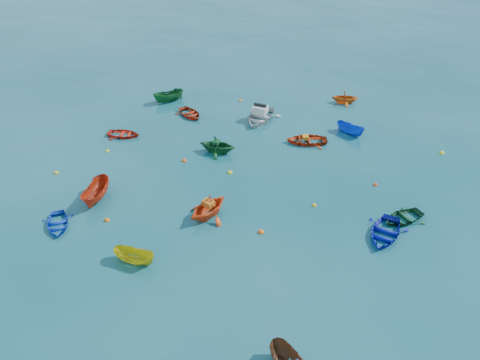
{
  "coord_description": "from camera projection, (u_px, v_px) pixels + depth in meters",
  "views": [
    {
      "loc": [
        -0.53,
        -22.2,
        18.67
      ],
      "look_at": [
        0.0,
        5.0,
        0.4
      ],
      "focal_mm": 35.0,
      "sensor_mm": 36.0,
      "label": 1
    }
  ],
  "objects": [
    {
      "name": "buoy_ye_e",
      "position": [
        442.0,
        153.0,
        36.61
      ],
      "size": [
        0.38,
        0.38,
        0.38
      ],
      "primitive_type": "sphere",
      "color": "yellow",
      "rests_on": "ground"
    },
    {
      "name": "sampan_blue_far",
      "position": [
        350.0,
        134.0,
        39.31
      ],
      "size": [
        2.53,
        2.56,
        1.01
      ],
      "primitive_type": "imported",
      "rotation": [
        0.0,
        0.0,
        0.77
      ],
      "color": "blue",
      "rests_on": "ground"
    },
    {
      "name": "dinghy_blue_sw",
      "position": [
        58.0,
        226.0,
        29.18
      ],
      "size": [
        2.63,
        3.14,
        0.56
      ],
      "primitive_type": "imported",
      "rotation": [
        0.0,
        0.0,
        0.29
      ],
      "color": "#0F38C1",
      "rests_on": "ground"
    },
    {
      "name": "tarp_orange_a",
      "position": [
        208.0,
        203.0,
        29.55
      ],
      "size": [
        0.88,
        0.87,
        0.34
      ],
      "primitive_type": "cube",
      "rotation": [
        0.0,
        0.0,
        -0.72
      ],
      "color": "#CC6015",
      "rests_on": "dinghy_orange_w"
    },
    {
      "name": "buoy_or_c",
      "position": [
        184.0,
        161.0,
        35.65
      ],
      "size": [
        0.38,
        0.38,
        0.38
      ],
      "primitive_type": "sphere",
      "color": "#EB530C",
      "rests_on": "ground"
    },
    {
      "name": "buoy_ye_a",
      "position": [
        314.0,
        206.0,
        30.96
      ],
      "size": [
        0.32,
        0.32,
        0.32
      ],
      "primitive_type": "sphere",
      "color": "gold",
      "rests_on": "ground"
    },
    {
      "name": "dinghy_green_e",
      "position": [
        402.0,
        220.0,
        29.71
      ],
      "size": [
        3.44,
        3.06,
        0.59
      ],
      "primitive_type": "imported",
      "rotation": [
        0.0,
        0.0,
        -1.13
      ],
      "color": "#104423",
      "rests_on": "ground"
    },
    {
      "name": "dinghy_red_nw",
      "position": [
        124.0,
        136.0,
        38.96
      ],
      "size": [
        3.06,
        2.44,
        0.57
      ],
      "primitive_type": "imported",
      "rotation": [
        0.0,
        0.0,
        1.38
      ],
      "color": "red",
      "rests_on": "ground"
    },
    {
      "name": "ground",
      "position": [
        242.0,
        230.0,
        28.85
      ],
      "size": [
        160.0,
        160.0,
        0.0
      ],
      "primitive_type": "plane",
      "color": "#0A454E",
      "rests_on": "ground"
    },
    {
      "name": "dinghy_orange_far",
      "position": [
        344.0,
        103.0,
        44.44
      ],
      "size": [
        2.71,
        2.4,
        1.31
      ],
      "primitive_type": "imported",
      "rotation": [
        0.0,
        0.0,
        1.46
      ],
      "color": "orange",
      "rests_on": "ground"
    },
    {
      "name": "sampan_yellow_mid",
      "position": [
        135.0,
        262.0,
        26.55
      ],
      "size": [
        2.75,
        1.81,
        1.0
      ],
      "primitive_type": "imported",
      "rotation": [
        0.0,
        0.0,
        1.21
      ],
      "color": "gold",
      "rests_on": "ground"
    },
    {
      "name": "sampan_green_far",
      "position": [
        169.0,
        101.0,
        44.7
      ],
      "size": [
        3.21,
        2.43,
        1.17
      ],
      "primitive_type": "imported",
      "rotation": [
        0.0,
        0.0,
        -1.08
      ],
      "color": "#145723",
      "rests_on": "ground"
    },
    {
      "name": "dinghy_blue_se",
      "position": [
        384.0,
        236.0,
        28.45
      ],
      "size": [
        3.85,
        4.22,
        0.72
      ],
      "primitive_type": "imported",
      "rotation": [
        0.0,
        0.0,
        -0.51
      ],
      "color": "#0D19AC",
      "rests_on": "ground"
    },
    {
      "name": "dinghy_red_ne",
      "position": [
        306.0,
        142.0,
        38.06
      ],
      "size": [
        3.41,
        2.51,
        0.69
      ],
      "primitive_type": "imported",
      "rotation": [
        0.0,
        0.0,
        -1.61
      ],
      "color": "#B9330F",
      "rests_on": "ground"
    },
    {
      "name": "dinghy_orange_w",
      "position": [
        208.0,
        216.0,
        30.06
      ],
      "size": [
        4.01,
        4.05,
        1.61
      ],
      "primitive_type": "imported",
      "rotation": [
        0.0,
        0.0,
        -0.72
      ],
      "color": "#EC4816",
      "rests_on": "ground"
    },
    {
      "name": "buoy_ye_d",
      "position": [
        107.0,
        151.0,
        36.85
      ],
      "size": [
        0.31,
        0.31,
        0.31
      ],
      "primitive_type": "sphere",
      "color": "yellow",
      "rests_on": "ground"
    },
    {
      "name": "buoy_ye_c",
      "position": [
        230.0,
        173.0,
        34.27
      ],
      "size": [
        0.39,
        0.39,
        0.39
      ],
      "primitive_type": "sphere",
      "color": "yellow",
      "rests_on": "ground"
    },
    {
      "name": "buoy_or_a",
      "position": [
        107.0,
        221.0,
        29.65
      ],
      "size": [
        0.36,
        0.36,
        0.36
      ],
      "primitive_type": "sphere",
      "color": "orange",
      "rests_on": "ground"
    },
    {
      "name": "buoy_ye_b",
      "position": [
        56.0,
        173.0,
        34.23
      ],
      "size": [
        0.34,
        0.34,
        0.34
      ],
      "primitive_type": "sphere",
      "color": "gold",
      "rests_on": "ground"
    },
    {
      "name": "sampan_orange_n",
      "position": [
        98.0,
        199.0,
        31.53
      ],
      "size": [
        1.76,
        3.47,
        1.28
      ],
      "primitive_type": "imported",
      "rotation": [
        0.0,
        0.0,
        -0.16
      ],
      "color": "#B82E11",
      "rests_on": "ground"
    },
    {
      "name": "buoy_or_d",
      "position": [
        375.0,
        185.0,
        32.96
      ],
      "size": [
        0.33,
        0.33,
        0.33
      ],
      "primitive_type": "sphere",
      "color": "#DF4C0C",
      "rests_on": "ground"
    },
    {
      "name": "dinghy_red_far",
      "position": [
        190.0,
        116.0,
        42.15
      ],
      "size": [
        3.39,
        3.61,
        0.61
      ],
      "primitive_type": "imported",
      "rotation": [
        0.0,
        0.0,
        0.59
      ],
      "color": "#AD290E",
      "rests_on": "ground"
    },
    {
      "name": "buoy_or_e",
      "position": [
        241.0,
        101.0,
        44.8
      ],
      "size": [
        0.34,
        0.34,
        0.34
      ],
      "primitive_type": "sphere",
      "color": "orange",
      "rests_on": "ground"
    },
    {
      "name": "buoy_or_b",
      "position": [
        261.0,
        232.0,
        28.69
      ],
      "size": [
        0.39,
        0.39,
        0.39
      ],
      "primitive_type": "sphere",
      "color": "#FA5F0D",
      "rests_on": "ground"
    },
    {
      "name": "tarp_green_b",
      "position": [
        216.0,
        142.0,
        36.3
      ],
      "size": [
        0.6,
        0.69,
        0.29
      ],
      "primitive_type": "cube",
      "rotation": [
        0.0,
        0.0,
        1.28
      ],
      "color": "#124923",
      "rests_on": "dinghy_green_n"
    },
    {
      "name": "motorboat_white",
      "position": [
        260.0,
        120.0,
        41.42
      ],
      "size": [
        4.45,
        5.05,
        1.47
      ],
      "primitive_type": "imported",
      "rotation": [
        0.0,
        0.0,
        -0.42
      ],
      "color": "silver",
      "rests_on": "ground"
    },
    {
      "name": "tarp_orange_b",
      "position": [
        305.0,
        137.0,
        37.78
      ],
      "size": [
        0.48,
        0.61,
        0.29
      ],
      "primitive_type": "cube",
      "rotation": [
        0.0,
        0.0,
        -1.61
      ],
      "color": "orange",
      "rests_on": "dinghy_red_ne"
    },
    {
      "name": "dinghy_green_n",
      "position": [
        218.0,
        152.0,
        36.77
      ],
      "size": [
        3.4,
        3.14,
        1.49
      ],
      "primitive_type": "imported",
      "rotation": [
        0.0,
        0.0,
        1.28
      ],
      "color": "#125023",
      "rests_on": "ground"
    }
  ]
}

